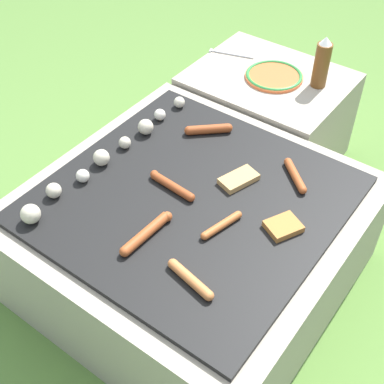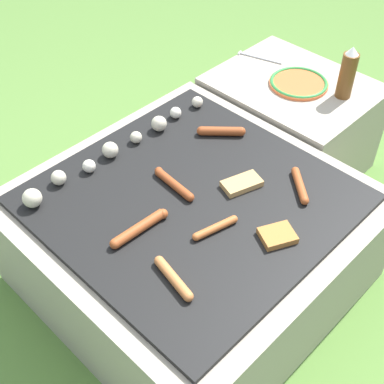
{
  "view_description": "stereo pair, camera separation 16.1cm",
  "coord_description": "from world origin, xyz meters",
  "px_view_note": "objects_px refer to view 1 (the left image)",
  "views": [
    {
      "loc": [
        -0.94,
        -0.69,
        1.53
      ],
      "look_at": [
        0.0,
        0.0,
        0.41
      ],
      "focal_mm": 50.0,
      "sensor_mm": 36.0,
      "label": 1
    },
    {
      "loc": [
        -0.83,
        -0.81,
        1.53
      ],
      "look_at": [
        0.0,
        0.0,
        0.41
      ],
      "focal_mm": 50.0,
      "sensor_mm": 36.0,
      "label": 2
    }
  ],
  "objects_px": {
    "sausage_front_center": "(208,129)",
    "condiment_bottle": "(322,63)",
    "plate_colorful": "(274,76)",
    "fork_utensil": "(229,54)"
  },
  "relations": [
    {
      "from": "sausage_front_center",
      "to": "condiment_bottle",
      "type": "height_order",
      "value": "condiment_bottle"
    },
    {
      "from": "plate_colorful",
      "to": "condiment_bottle",
      "type": "bearing_deg",
      "value": -71.49
    },
    {
      "from": "plate_colorful",
      "to": "fork_utensil",
      "type": "xyz_separation_m",
      "value": [
        0.05,
        0.24,
        -0.01
      ]
    },
    {
      "from": "condiment_bottle",
      "to": "fork_utensil",
      "type": "bearing_deg",
      "value": 91.17
    },
    {
      "from": "plate_colorful",
      "to": "fork_utensil",
      "type": "bearing_deg",
      "value": 79.22
    },
    {
      "from": "sausage_front_center",
      "to": "fork_utensil",
      "type": "bearing_deg",
      "value": 26.16
    },
    {
      "from": "sausage_front_center",
      "to": "condiment_bottle",
      "type": "xyz_separation_m",
      "value": [
        0.5,
        -0.17,
        0.08
      ]
    },
    {
      "from": "sausage_front_center",
      "to": "condiment_bottle",
      "type": "relative_size",
      "value": 0.64
    },
    {
      "from": "sausage_front_center",
      "to": "fork_utensil",
      "type": "distance_m",
      "value": 0.55
    },
    {
      "from": "sausage_front_center",
      "to": "condiment_bottle",
      "type": "distance_m",
      "value": 0.53
    }
  ]
}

